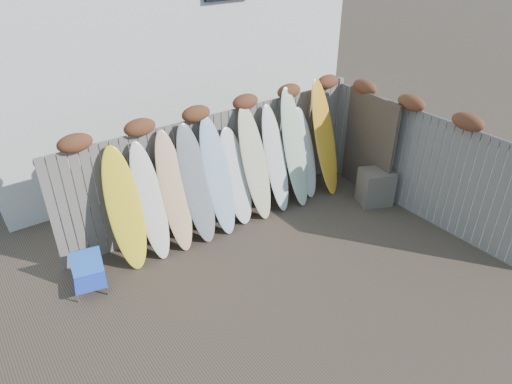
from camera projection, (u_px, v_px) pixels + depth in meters
ground at (300, 277)px, 7.23m from camera, size 80.00×80.00×0.00m
back_fence at (221, 155)px, 8.32m from camera, size 6.05×0.28×2.24m
right_fence at (419, 158)px, 8.32m from camera, size 0.28×4.40×2.24m
house at (138, 6)px, 10.37m from camera, size 8.50×5.50×6.33m
beach_chair at (88, 272)px, 6.91m from camera, size 0.55×0.58×0.61m
wooden_crate at (375, 187)px, 8.99m from camera, size 0.75×0.70×0.70m
lattice_panel at (368, 145)px, 9.09m from camera, size 0.23×1.36×2.05m
surfboard_0 at (125, 209)px, 7.13m from camera, size 0.61×0.75×1.97m
surfboard_1 at (150, 202)px, 7.34m from camera, size 0.46×0.69×1.94m
surfboard_2 at (174, 192)px, 7.53m from camera, size 0.51×0.74×2.02m
surfboard_3 at (196, 184)px, 7.72m from camera, size 0.54×0.74×2.05m
surfboard_4 at (218, 177)px, 7.93m from camera, size 0.52×0.74×2.07m
surfboard_5 at (236, 177)px, 8.24m from camera, size 0.58×0.67×1.77m
surfboard_6 at (255, 164)px, 8.33m from camera, size 0.58×0.78×2.10m
surfboard_7 at (275, 159)px, 8.60m from camera, size 0.45×0.71×2.00m
surfboard_8 at (295, 148)px, 8.72m from camera, size 0.51×0.80×2.24m
surfboard_9 at (305, 153)px, 9.06m from camera, size 0.48×0.65×1.79m
surfboard_10 at (325, 138)px, 9.07m from camera, size 0.54×0.82×2.29m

